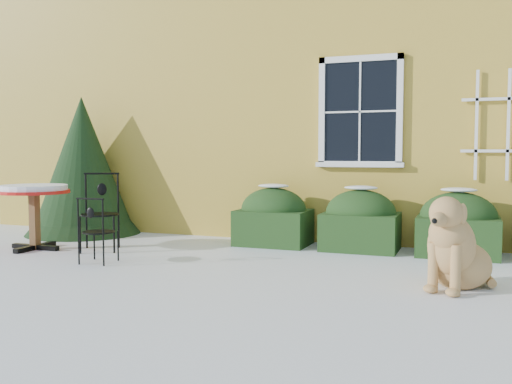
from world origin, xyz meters
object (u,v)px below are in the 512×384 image
at_px(patio_chair_near, 97,230).
at_px(evergreen_shrub, 83,179).
at_px(dog, 454,251).
at_px(patio_chair_far, 100,212).
at_px(bistro_table, 34,196).

bearing_deg(patio_chair_near, evergreen_shrub, -53.62).
bearing_deg(dog, patio_chair_far, -167.22).
relative_size(patio_chair_near, dog, 0.79).
height_order(bistro_table, dog, dog).
xyz_separation_m(evergreen_shrub, patio_chair_near, (1.81, -2.12, -0.52)).
distance_m(patio_chair_far, dog, 4.80).
distance_m(bistro_table, patio_chair_near, 1.58).
bearing_deg(patio_chair_far, bistro_table, 171.60).
bearing_deg(evergreen_shrub, patio_chair_far, -45.47).
distance_m(patio_chair_near, dog, 4.20).
distance_m(bistro_table, patio_chair_far, 0.97).
xyz_separation_m(evergreen_shrub, dog, (6.01, -2.02, -0.54)).
bearing_deg(bistro_table, evergreen_shrub, 103.08).
bearing_deg(patio_chair_near, dog, 177.20).
bearing_deg(patio_chair_near, bistro_table, -24.60).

